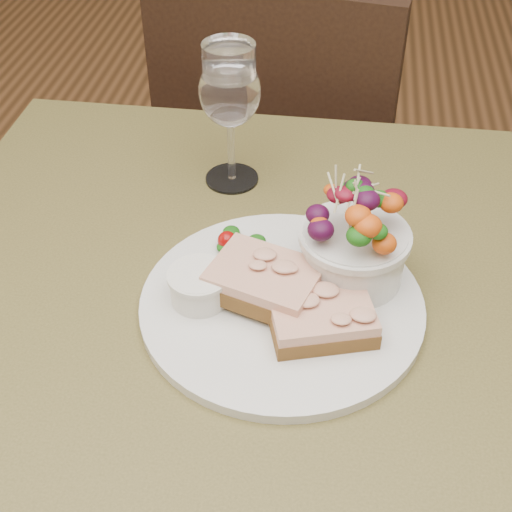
# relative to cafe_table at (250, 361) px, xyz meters

# --- Properties ---
(cafe_table) EXTENTS (0.80, 0.80, 0.75)m
(cafe_table) POSITION_rel_cafe_table_xyz_m (0.00, 0.00, 0.00)
(cafe_table) COLOR #44401D
(cafe_table) RESTS_ON ground
(chair_far) EXTENTS (0.49, 0.49, 0.90)m
(chair_far) POSITION_rel_cafe_table_xyz_m (-0.01, 0.69, -0.36)
(chair_far) COLOR black
(chair_far) RESTS_ON ground
(dinner_plate) EXTENTS (0.30, 0.30, 0.01)m
(dinner_plate) POSITION_rel_cafe_table_xyz_m (0.04, -0.01, 0.11)
(dinner_plate) COLOR silver
(dinner_plate) RESTS_ON cafe_table
(sandwich_front) EXTENTS (0.12, 0.10, 0.03)m
(sandwich_front) POSITION_rel_cafe_table_xyz_m (0.08, -0.04, 0.13)
(sandwich_front) COLOR #4E2914
(sandwich_front) RESTS_ON dinner_plate
(sandwich_back) EXTENTS (0.13, 0.11, 0.03)m
(sandwich_back) POSITION_rel_cafe_table_xyz_m (0.02, -0.01, 0.14)
(sandwich_back) COLOR #4E2914
(sandwich_back) RESTS_ON dinner_plate
(ramekin) EXTENTS (0.06, 0.06, 0.04)m
(ramekin) POSITION_rel_cafe_table_xyz_m (-0.05, -0.02, 0.13)
(ramekin) COLOR silver
(ramekin) RESTS_ON dinner_plate
(salad_bowl) EXTENTS (0.11, 0.11, 0.13)m
(salad_bowl) POSITION_rel_cafe_table_xyz_m (0.11, 0.04, 0.17)
(salad_bowl) COLOR silver
(salad_bowl) RESTS_ON dinner_plate
(garnish) EXTENTS (0.05, 0.04, 0.02)m
(garnish) POSITION_rel_cafe_table_xyz_m (-0.03, 0.07, 0.12)
(garnish) COLOR #0D3A0A
(garnish) RESTS_ON dinner_plate
(wine_glass) EXTENTS (0.08, 0.08, 0.18)m
(wine_glass) POSITION_rel_cafe_table_xyz_m (-0.06, 0.22, 0.22)
(wine_glass) COLOR white
(wine_glass) RESTS_ON cafe_table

